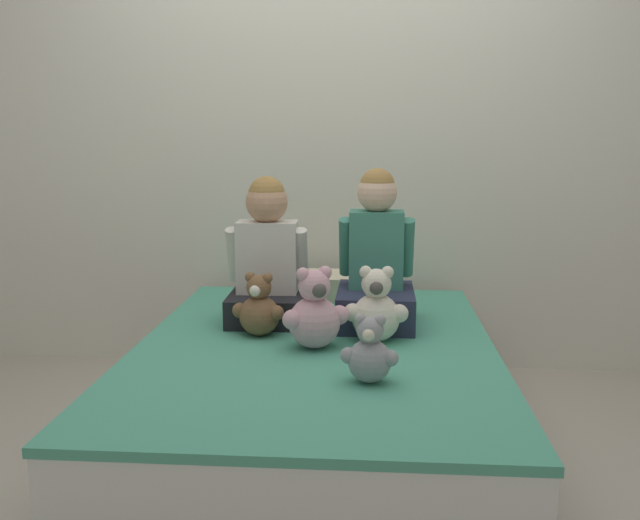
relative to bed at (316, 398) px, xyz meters
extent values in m
plane|color=#B2A899|center=(0.00, 0.00, -0.22)|extent=(14.00, 14.00, 0.00)
cube|color=silver|center=(0.00, 1.06, 1.03)|extent=(8.00, 0.06, 2.50)
cube|color=#2D2D33|center=(0.00, 0.00, -0.12)|extent=(1.37, 1.88, 0.19)
cube|color=white|center=(0.00, 0.00, 0.08)|extent=(1.34, 1.84, 0.22)
cube|color=#4CA384|center=(0.00, 0.00, 0.21)|extent=(1.35, 1.86, 0.03)
cube|color=black|center=(-0.23, 0.28, 0.28)|extent=(0.32, 0.31, 0.12)
cube|color=silver|center=(-0.23, 0.33, 0.49)|extent=(0.26, 0.15, 0.30)
sphere|color=tan|center=(-0.23, 0.33, 0.73)|extent=(0.18, 0.18, 0.18)
sphere|color=#A37A42|center=(-0.23, 0.33, 0.76)|extent=(0.16, 0.16, 0.16)
cylinder|color=silver|center=(-0.37, 0.33, 0.50)|extent=(0.06, 0.14, 0.25)
cylinder|color=silver|center=(-0.09, 0.33, 0.50)|extent=(0.06, 0.14, 0.25)
cube|color=#282D47|center=(0.23, 0.28, 0.30)|extent=(0.32, 0.39, 0.15)
cube|color=#3D8470|center=(0.23, 0.34, 0.53)|extent=(0.23, 0.16, 0.32)
sphere|color=beige|center=(0.23, 0.34, 0.77)|extent=(0.17, 0.17, 0.17)
sphere|color=#A37A42|center=(0.23, 0.34, 0.80)|extent=(0.15, 0.15, 0.15)
cylinder|color=#3D8470|center=(0.10, 0.34, 0.54)|extent=(0.06, 0.14, 0.26)
cylinder|color=#3D8470|center=(0.36, 0.34, 0.54)|extent=(0.06, 0.14, 0.26)
sphere|color=brown|center=(-0.23, 0.09, 0.30)|extent=(0.16, 0.16, 0.16)
sphere|color=brown|center=(-0.23, 0.09, 0.42)|extent=(0.10, 0.10, 0.10)
sphere|color=white|center=(-0.24, 0.05, 0.41)|extent=(0.04, 0.04, 0.04)
sphere|color=brown|center=(-0.26, 0.10, 0.45)|extent=(0.04, 0.04, 0.04)
sphere|color=brown|center=(-0.19, 0.08, 0.45)|extent=(0.04, 0.04, 0.04)
sphere|color=brown|center=(-0.31, 0.09, 0.32)|extent=(0.06, 0.06, 0.06)
sphere|color=brown|center=(-0.16, 0.06, 0.32)|extent=(0.06, 0.06, 0.06)
sphere|color=silver|center=(0.23, 0.05, 0.31)|extent=(0.19, 0.19, 0.19)
sphere|color=silver|center=(0.23, 0.05, 0.45)|extent=(0.11, 0.11, 0.11)
sphere|color=#4C4742|center=(0.23, 0.00, 0.44)|extent=(0.05, 0.05, 0.05)
sphere|color=silver|center=(0.19, 0.05, 0.49)|extent=(0.05, 0.05, 0.05)
sphere|color=silver|center=(0.27, 0.05, 0.49)|extent=(0.05, 0.05, 0.05)
sphere|color=silver|center=(0.14, 0.03, 0.34)|extent=(0.07, 0.07, 0.07)
sphere|color=silver|center=(0.32, 0.03, 0.34)|extent=(0.07, 0.07, 0.07)
sphere|color=#DBA3B2|center=(0.00, -0.05, 0.32)|extent=(0.19, 0.19, 0.19)
sphere|color=#DBA3B2|center=(0.00, -0.05, 0.46)|extent=(0.12, 0.12, 0.12)
sphere|color=#4C4742|center=(0.02, -0.10, 0.45)|extent=(0.05, 0.05, 0.05)
sphere|color=#DBA3B2|center=(-0.04, -0.07, 0.50)|extent=(0.05, 0.05, 0.05)
sphere|color=#DBA3B2|center=(0.04, -0.03, 0.50)|extent=(0.05, 0.05, 0.05)
sphere|color=#DBA3B2|center=(-0.08, -0.11, 0.34)|extent=(0.07, 0.07, 0.07)
sphere|color=#DBA3B2|center=(0.09, -0.03, 0.34)|extent=(0.07, 0.07, 0.07)
sphere|color=#939399|center=(0.21, -0.39, 0.29)|extent=(0.14, 0.14, 0.14)
sphere|color=#939399|center=(0.21, -0.39, 0.39)|extent=(0.09, 0.09, 0.09)
sphere|color=beige|center=(0.20, -0.43, 0.39)|extent=(0.04, 0.04, 0.04)
sphere|color=#939399|center=(0.18, -0.39, 0.43)|extent=(0.04, 0.04, 0.04)
sphere|color=#939399|center=(0.24, -0.40, 0.43)|extent=(0.04, 0.04, 0.04)
sphere|color=#939399|center=(0.14, -0.40, 0.31)|extent=(0.05, 0.05, 0.05)
sphere|color=#939399|center=(0.27, -0.42, 0.31)|extent=(0.05, 0.05, 0.05)
cube|color=beige|center=(0.00, 0.77, 0.28)|extent=(0.56, 0.27, 0.11)
camera|label=1|loc=(0.20, -2.47, 1.01)|focal=38.00mm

